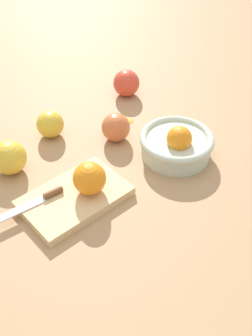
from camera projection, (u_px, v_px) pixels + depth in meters
ground_plane at (106, 153)px, 1.05m from camera, size 2.40×2.40×0.00m
bowl at (177, 144)px, 1.02m from camera, size 0.19×0.19×0.10m
cutting_board at (75, 198)px, 0.92m from camera, size 0.24×0.16×0.02m
orange_on_board at (89, 178)px, 0.89m from camera, size 0.07×0.07×0.07m
knife at (40, 199)px, 0.89m from camera, size 0.16×0.03×0.01m
apple_front_right at (50, 124)px, 1.08m from camera, size 0.07×0.07×0.07m
apple_front_right_2 at (9, 158)px, 0.97m from camera, size 0.08×0.08×0.08m
apple_front_left at (116, 127)px, 1.07m from camera, size 0.08×0.08×0.08m
apple_front_left_2 at (126, 83)px, 1.24m from camera, size 0.08×0.08×0.08m
citrus_peel at (124, 120)px, 1.15m from camera, size 0.06×0.06×0.01m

